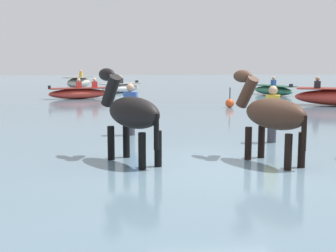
{
  "coord_description": "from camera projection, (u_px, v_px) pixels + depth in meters",
  "views": [
    {
      "loc": [
        -1.76,
        -7.82,
        2.18
      ],
      "look_at": [
        -0.8,
        1.6,
        0.83
      ],
      "focal_mm": 48.91,
      "sensor_mm": 36.0,
      "label": 1
    }
  ],
  "objects": [
    {
      "name": "ground_plane",
      "position": [
        221.0,
        184.0,
        8.18
      ],
      "size": [
        120.0,
        120.0,
        0.0
      ],
      "primitive_type": "plane",
      "color": "gray"
    },
    {
      "name": "water_surface",
      "position": [
        166.0,
        113.0,
        18.01
      ],
      "size": [
        90.0,
        90.0,
        0.33
      ],
      "primitive_type": "cube",
      "color": "slate",
      "rests_on": "ground"
    },
    {
      "name": "horse_lead_dark_bay",
      "position": [
        272.0,
        116.0,
        8.27
      ],
      "size": [
        1.14,
        1.78,
        2.01
      ],
      "color": "#382319",
      "rests_on": "ground"
    },
    {
      "name": "horse_trailing_black",
      "position": [
        131.0,
        115.0,
        8.29
      ],
      "size": [
        1.3,
        1.75,
        2.04
      ],
      "color": "black",
      "rests_on": "ground"
    },
    {
      "name": "boat_mid_channel",
      "position": [
        273.0,
        90.0,
        24.96
      ],
      "size": [
        1.9,
        3.09,
        1.02
      ],
      "color": "#337556",
      "rests_on": "water_surface"
    },
    {
      "name": "boat_far_inshore",
      "position": [
        79.0,
        93.0,
        22.63
      ],
      "size": [
        3.06,
        1.65,
        1.02
      ],
      "color": "#BC382D",
      "rests_on": "water_surface"
    },
    {
      "name": "boat_distant_west",
      "position": [
        120.0,
        88.0,
        26.99
      ],
      "size": [
        2.6,
        2.18,
        1.03
      ],
      "color": "silver",
      "rests_on": "water_surface"
    },
    {
      "name": "boat_distant_east",
      "position": [
        79.0,
        82.0,
        31.88
      ],
      "size": [
        1.89,
        3.81,
        1.25
      ],
      "color": "#B2AD9E",
      "rests_on": "water_surface"
    },
    {
      "name": "person_onlooker_right",
      "position": [
        272.0,
        119.0,
        10.41
      ],
      "size": [
        0.36,
        0.28,
        1.63
      ],
      "color": "#383842",
      "rests_on": "ground"
    },
    {
      "name": "person_wading_mid",
      "position": [
        131.0,
        114.0,
        11.46
      ],
      "size": [
        0.36,
        0.28,
        1.63
      ],
      "color": "#383842",
      "rests_on": "ground"
    },
    {
      "name": "channel_buoy",
      "position": [
        230.0,
        103.0,
        18.31
      ],
      "size": [
        0.35,
        0.35,
        0.81
      ],
      "color": "#E54C1E",
      "rests_on": "water_surface"
    }
  ]
}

